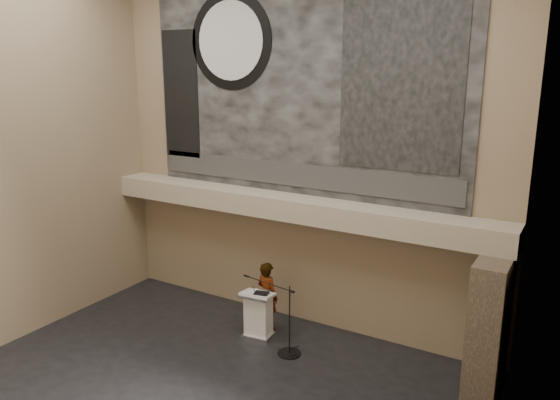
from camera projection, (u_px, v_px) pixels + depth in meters
The scene contains 19 objects.
floor at pixel (194, 398), 10.36m from camera, with size 10.00×10.00×0.00m, color black.
wall_back at pixel (298, 149), 12.66m from camera, with size 10.00×0.02×8.50m, color #90755B.
wall_left at pixel (6, 155), 11.80m from camera, with size 0.02×8.00×8.50m, color #90755B.
wall_right at pixel (492, 222), 6.84m from camera, with size 0.02×8.00×8.50m, color #90755B.
soffit at pixel (289, 207), 12.64m from camera, with size 10.00×0.80×0.50m, color tan.
sprinkler_left at pixel (232, 210), 13.46m from camera, with size 0.04×0.04×0.06m, color #B2893D.
sprinkler_right at pixel (364, 231), 11.72m from camera, with size 0.04×0.04×0.06m, color #B2893D.
banner at pixel (297, 85), 12.28m from camera, with size 8.00×0.05×5.00m, color black.
banner_text_strip at pixel (296, 175), 12.74m from camera, with size 7.76×0.02×0.55m, color #2F2F2F.
banner_clock_rim at pixel (230, 41), 12.89m from camera, with size 2.30×2.30×0.02m, color black.
banner_clock_face at pixel (230, 41), 12.88m from camera, with size 1.84×1.84×0.02m, color silver.
banner_building_print at pixel (400, 83), 11.03m from camera, with size 2.60×0.02×3.60m, color black.
banner_brick_print at pixel (181, 95), 14.00m from camera, with size 1.10×0.02×3.20m, color black.
stone_pier at pixel (489, 325), 10.35m from camera, with size 0.60×1.40×2.70m, color #423528.
lectern at pixel (258, 315), 12.57m from camera, with size 0.77×0.59×1.14m.
binder at pixel (261, 294), 12.34m from camera, with size 0.32×0.26×0.04m, color black.
papers at pixel (254, 292), 12.49m from camera, with size 0.22×0.30×0.01m, color white.
speaker_person at pixel (267, 296), 12.85m from camera, with size 0.62×0.41×1.69m, color beige.
mic_stand at pixel (288, 343), 11.92m from camera, with size 1.59×0.52×1.59m.
Camera 1 is at (6.08, -7.00, 6.18)m, focal length 35.00 mm.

